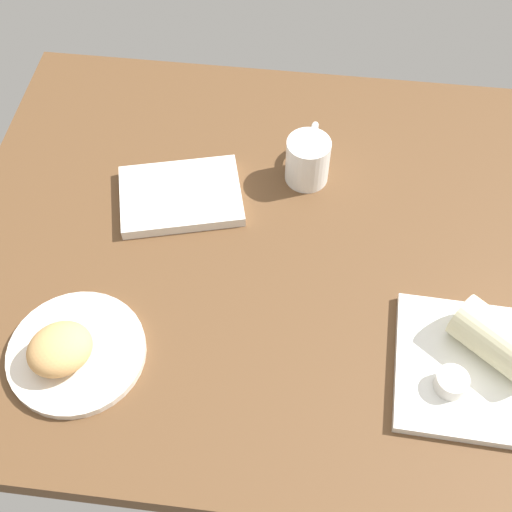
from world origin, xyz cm
name	(u,v)px	position (x,y,z in cm)	size (l,w,h in cm)	color
dining_table	(277,251)	(0.00, 0.00, 2.00)	(110.00, 90.00, 4.00)	brown
round_plate	(77,352)	(28.32, 24.50, 4.70)	(21.07, 21.07, 1.40)	silver
scone_pastry	(60,349)	(29.66, 25.99, 8.34)	(9.80, 8.66, 5.87)	tan
square_plate	(472,369)	(-31.26, 20.15, 4.80)	(22.68, 22.68, 1.60)	white
sauce_cup	(452,382)	(-27.61, 23.73, 7.06)	(4.76, 4.76, 2.72)	silver
breakfast_wrap	(498,341)	(-34.18, 17.30, 9.10)	(7.00, 7.00, 13.52)	beige
book_stack	(181,196)	(18.24, -7.88, 5.01)	(24.56, 20.32, 2.03)	silver
coffee_mug	(308,158)	(-3.66, -16.31, 8.56)	(7.86, 12.61, 8.90)	white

